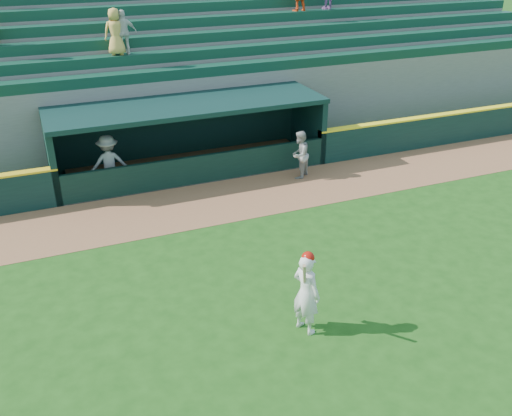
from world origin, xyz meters
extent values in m
plane|color=#194411|center=(0.00, 0.00, 0.00)|extent=(120.00, 120.00, 0.00)
cube|color=brown|center=(0.00, 4.90, 0.01)|extent=(40.00, 3.00, 0.01)
cube|color=black|center=(12.25, 6.55, 0.60)|extent=(15.50, 0.30, 1.20)
cube|color=yellow|center=(12.25, 6.55, 1.23)|extent=(15.50, 0.32, 0.06)
imported|color=#989893|center=(3.29, 5.70, 0.83)|extent=(1.02, 1.00, 1.65)
imported|color=gray|center=(-2.88, 7.15, 0.93)|extent=(1.23, 0.73, 1.86)
cube|color=#60605B|center=(0.00, 7.70, 0.02)|extent=(9.00, 2.60, 0.04)
cube|color=black|center=(-4.60, 7.70, 1.15)|extent=(0.20, 2.60, 2.30)
cube|color=black|center=(4.60, 7.70, 1.15)|extent=(0.20, 2.60, 2.30)
cube|color=black|center=(0.00, 9.00, 1.15)|extent=(9.40, 0.20, 2.30)
cube|color=black|center=(0.00, 7.70, 2.38)|extent=(9.40, 2.80, 0.16)
cube|color=black|center=(0.00, 6.48, 0.50)|extent=(9.00, 0.16, 1.00)
cube|color=brown|center=(0.00, 8.50, 0.25)|extent=(8.40, 0.45, 0.10)
cube|color=slate|center=(0.00, 9.53, 1.46)|extent=(34.00, 0.85, 2.91)
cube|color=#0F3828|center=(0.00, 9.41, 3.09)|extent=(34.00, 0.60, 0.36)
cube|color=slate|center=(0.00, 10.38, 1.68)|extent=(34.00, 0.85, 3.36)
cube|color=#0F3828|center=(0.00, 10.26, 3.54)|extent=(34.00, 0.60, 0.36)
cube|color=slate|center=(0.00, 11.22, 1.91)|extent=(34.00, 0.85, 3.81)
cube|color=#0F3828|center=(0.00, 11.11, 3.99)|extent=(34.00, 0.60, 0.36)
cube|color=slate|center=(0.00, 12.07, 2.13)|extent=(34.00, 0.85, 4.26)
cube|color=#0F3828|center=(0.00, 11.96, 4.44)|extent=(34.00, 0.60, 0.36)
cube|color=slate|center=(0.00, 12.93, 2.35)|extent=(34.00, 0.85, 4.71)
cube|color=#0F3828|center=(0.00, 12.81, 4.89)|extent=(34.00, 0.60, 0.36)
cube|color=slate|center=(0.00, 13.78, 2.58)|extent=(34.00, 0.85, 5.16)
cube|color=slate|center=(0.00, 14.62, 2.80)|extent=(34.00, 0.85, 5.61)
cube|color=slate|center=(0.00, 15.20, 2.80)|extent=(34.50, 0.30, 5.61)
imported|color=silver|center=(-1.45, 10.28, 4.48)|extent=(0.90, 0.41, 1.51)
imported|color=gold|center=(-1.75, 10.28, 4.52)|extent=(0.85, 0.62, 1.59)
imported|color=silver|center=(-0.27, -1.84, 0.94)|extent=(0.67, 0.80, 1.87)
sphere|color=#AA1409|center=(-0.27, -1.84, 1.80)|extent=(0.27, 0.27, 0.27)
cylinder|color=tan|center=(-0.45, -2.06, 1.57)|extent=(0.31, 0.45, 0.76)
camera|label=1|loc=(-4.99, -10.57, 7.83)|focal=40.00mm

